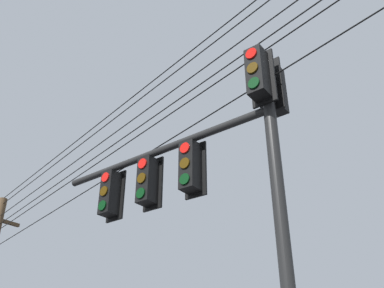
% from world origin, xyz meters
% --- Properties ---
extents(signal_mast_assembly, '(1.70, 4.97, 7.10)m').
position_xyz_m(signal_mast_assembly, '(-1.09, -1.67, 5.15)').
color(signal_mast_assembly, black).
rests_on(signal_mast_assembly, ground).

